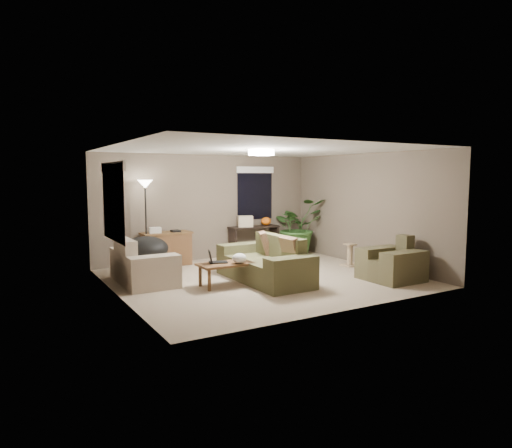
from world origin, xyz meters
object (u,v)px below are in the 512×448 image
main_sofa (266,265)px  houseplant (297,233)px  console_table (254,239)px  desk (166,249)px  papasan_chair (146,253)px  cat_scratching_post (350,256)px  armchair (392,265)px  floor_lamp (145,195)px  loveseat (142,267)px  coffee_table (226,266)px

main_sofa → houseplant: houseplant is taller
console_table → desk: bearing=-178.1°
papasan_chair → cat_scratching_post: 4.42m
houseplant → cat_scratching_post: (0.11, -1.84, -0.34)m
armchair → floor_lamp: bearing=136.4°
floor_lamp → houseplant: (3.85, -0.22, -1.04)m
main_sofa → houseplant: (2.25, 2.13, 0.26)m
main_sofa → cat_scratching_post: main_sofa is taller
floor_lamp → houseplant: size_ratio=1.34×
loveseat → papasan_chair: (0.24, 0.55, 0.17)m
floor_lamp → cat_scratching_post: size_ratio=3.82×
loveseat → armchair: bearing=-27.6°
coffee_table → console_table: 3.17m
coffee_table → floor_lamp: bearing=107.9°
armchair → houseplant: houseplant is taller
cat_scratching_post → houseplant: bearing=93.5°
main_sofa → cat_scratching_post: 2.38m
desk → console_table: (2.30, 0.08, 0.06)m
main_sofa → coffee_table: (-0.84, 0.01, 0.06)m
houseplant → papasan_chair: bearing=-172.2°
loveseat → coffee_table: 1.60m
desk → console_table: same height
coffee_table → armchair: bearing=-22.0°
coffee_table → main_sofa: bearing=-0.9°
floor_lamp → houseplant: floor_lamp is taller
coffee_table → cat_scratching_post: cat_scratching_post is taller
loveseat → houseplant: 4.49m
armchair → floor_lamp: (-3.71, 3.53, 1.30)m
papasan_chair → houseplant: (4.11, 0.56, 0.09)m
armchair → cat_scratching_post: bearing=80.2°
console_table → papasan_chair: papasan_chair is taller
loveseat → armchair: 4.75m
houseplant → cat_scratching_post: bearing=-86.5°
papasan_chair → floor_lamp: (0.26, 0.79, 1.13)m
coffee_table → papasan_chair: papasan_chair is taller
console_table → armchair: bearing=-75.4°
floor_lamp → cat_scratching_post: 4.68m
loveseat → main_sofa: bearing=-25.9°
loveseat → armchair: same height
loveseat → console_table: size_ratio=1.23×
houseplant → main_sofa: bearing=-136.7°
armchair → coffee_table: (-2.96, 1.19, 0.06)m
loveseat → cat_scratching_post: 4.52m
coffee_table → console_table: size_ratio=0.77×
armchair → console_table: (-0.95, 3.65, 0.14)m
coffee_table → papasan_chair: bearing=123.1°
armchair → papasan_chair: bearing=145.3°
cat_scratching_post → main_sofa: bearing=-173.2°
console_table → floor_lamp: (-2.77, -0.12, 1.16)m
floor_lamp → loveseat: bearing=-110.3°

